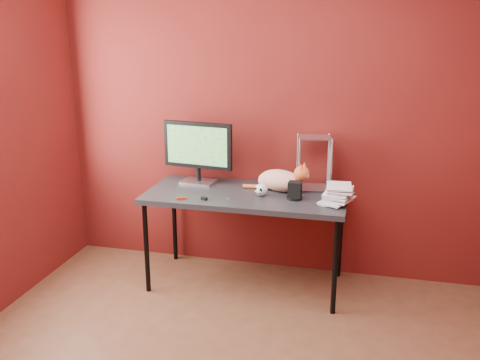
% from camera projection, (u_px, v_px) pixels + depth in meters
% --- Properties ---
extents(room, '(3.52, 3.52, 2.61)m').
position_uv_depth(room, '(213.00, 141.00, 2.51)').
color(room, '#522E1C').
rests_on(room, ground).
extents(desk, '(1.50, 0.70, 0.75)m').
position_uv_depth(desk, '(246.00, 199.00, 4.03)').
color(desk, black).
rests_on(desk, ground).
extents(monitor, '(0.57, 0.21, 0.49)m').
position_uv_depth(monitor, '(198.00, 149.00, 4.19)').
color(monitor, '#B8B9BD').
rests_on(monitor, desk).
extents(cat, '(0.52, 0.29, 0.24)m').
position_uv_depth(cat, '(281.00, 180.00, 4.04)').
color(cat, '#C55A29').
rests_on(cat, desk).
extents(skull_mug, '(0.10, 0.10, 0.09)m').
position_uv_depth(skull_mug, '(261.00, 190.00, 3.93)').
color(skull_mug, silver).
rests_on(skull_mug, desk).
extents(speaker, '(0.11, 0.11, 0.13)m').
position_uv_depth(speaker, '(295.00, 191.00, 3.86)').
color(speaker, black).
rests_on(speaker, desk).
extents(book_stack, '(0.25, 0.28, 1.38)m').
position_uv_depth(book_stack, '(331.00, 105.00, 3.65)').
color(book_stack, beige).
rests_on(book_stack, desk).
extents(wire_rack, '(0.27, 0.24, 0.41)m').
position_uv_depth(wire_rack, '(314.00, 163.00, 4.07)').
color(wire_rack, '#B8B9BD').
rests_on(wire_rack, desk).
extents(pocket_knife, '(0.07, 0.05, 0.01)m').
position_uv_depth(pocket_knife, '(181.00, 198.00, 3.87)').
color(pocket_knife, '#A4190C').
rests_on(pocket_knife, desk).
extents(black_gadget, '(0.05, 0.04, 0.02)m').
position_uv_depth(black_gadget, '(204.00, 199.00, 3.85)').
color(black_gadget, black).
rests_on(black_gadget, desk).
extents(washer, '(0.05, 0.05, 0.00)m').
position_uv_depth(washer, '(230.00, 198.00, 3.90)').
color(washer, '#B8B9BD').
rests_on(washer, desk).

